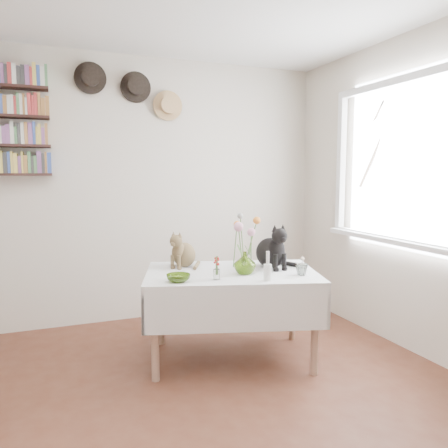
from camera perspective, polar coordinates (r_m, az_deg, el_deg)
name	(u,v)px	position (r m, az deg, el deg)	size (l,w,h in m)	color
room	(194,207)	(2.03, -3.88, 2.22)	(4.08, 4.58, 2.58)	brown
window	(399,175)	(3.76, 21.88, 5.96)	(0.12, 1.52, 1.32)	white
dining_table	(231,293)	(3.33, 0.98, -9.00)	(1.45, 1.14, 0.68)	white
tabby_cat	(184,248)	(3.46, -5.24, -3.15)	(0.19, 0.25, 0.29)	olive
black_cat	(270,245)	(3.42, 6.09, -2.71)	(0.24, 0.30, 0.36)	black
flower_vase	(245,263)	(3.19, 2.75, -5.09)	(0.16, 0.16, 0.17)	#8AB433
green_bowl	(178,278)	(2.99, -5.98, -7.02)	(0.16, 0.16, 0.05)	#8AB433
drinking_glass	(302,270)	(3.21, 10.09, -5.88)	(0.09, 0.09, 0.08)	white
candlestick	(268,271)	(3.02, 5.72, -6.09)	(0.06, 0.06, 0.20)	white
berry_jar	(217,268)	(3.02, -0.98, -5.77)	(0.05, 0.05, 0.18)	white
porcelain_figurine	(302,264)	(3.42, 10.20, -5.12)	(0.05, 0.05, 0.10)	white
flower_bouquet	(244,227)	(3.17, 2.66, -0.43)	(0.17, 0.12, 0.39)	#4C7233
wall_hats	(133,90)	(4.25, -11.86, 16.74)	(0.98, 0.09, 0.48)	black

